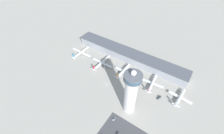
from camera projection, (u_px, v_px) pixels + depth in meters
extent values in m
plane|color=#9E9B93|center=(106.00, 85.00, 225.97)|extent=(1000.00, 1000.00, 0.00)
cube|color=#9399A3|center=(129.00, 56.00, 262.60)|extent=(203.17, 22.00, 14.92)
cube|color=#4C515B|center=(129.00, 52.00, 256.86)|extent=(203.17, 25.00, 1.60)
cylinder|color=silver|center=(130.00, 96.00, 177.04)|extent=(14.57, 14.57, 57.61)
cylinder|color=#565B66|center=(133.00, 79.00, 156.75)|extent=(20.36, 20.36, 0.80)
cylinder|color=#334C60|center=(133.00, 77.00, 154.66)|extent=(18.73, 18.73, 5.21)
cylinder|color=#565B66|center=(133.00, 75.00, 152.50)|extent=(20.36, 20.36, 1.00)
sphere|color=white|center=(134.00, 73.00, 150.11)|extent=(5.90, 5.90, 5.90)
cylinder|color=white|center=(81.00, 52.00, 275.47)|extent=(4.01, 31.25, 3.63)
cone|color=white|center=(87.00, 48.00, 285.68)|extent=(3.67, 3.31, 3.63)
cone|color=white|center=(74.00, 57.00, 264.94)|extent=(3.32, 4.40, 3.27)
cube|color=white|center=(81.00, 52.00, 276.28)|extent=(41.96, 4.91, 0.44)
cylinder|color=#A8A8B2|center=(78.00, 51.00, 281.22)|extent=(2.05, 4.02, 2.00)
cylinder|color=#A8A8B2|center=(85.00, 54.00, 274.05)|extent=(2.05, 4.02, 2.00)
cube|color=#197FB2|center=(73.00, 56.00, 261.14)|extent=(0.33, 2.80, 5.81)
cube|color=white|center=(74.00, 58.00, 263.93)|extent=(10.20, 2.12, 0.24)
cylinder|color=black|center=(86.00, 50.00, 286.14)|extent=(0.28, 0.28, 2.52)
cylinder|color=black|center=(82.00, 54.00, 276.47)|extent=(0.28, 0.28, 2.52)
cylinder|color=black|center=(80.00, 53.00, 278.54)|extent=(0.28, 0.28, 2.52)
cylinder|color=silver|center=(102.00, 63.00, 255.30)|extent=(4.59, 33.81, 3.89)
cone|color=silver|center=(108.00, 57.00, 266.27)|extent=(3.96, 3.58, 3.89)
cone|color=silver|center=(94.00, 69.00, 244.00)|extent=(3.60, 4.74, 3.50)
cube|color=silver|center=(102.00, 63.00, 256.17)|extent=(40.25, 5.23, 0.44)
cylinder|color=#A8A8B2|center=(98.00, 61.00, 261.06)|extent=(2.23, 4.32, 2.14)
cylinder|color=#A8A8B2|center=(106.00, 65.00, 254.10)|extent=(2.23, 4.32, 2.14)
cube|color=red|center=(94.00, 67.00, 239.93)|extent=(0.36, 2.81, 6.23)
cube|color=silver|center=(94.00, 69.00, 242.94)|extent=(10.94, 2.22, 0.24)
cylinder|color=black|center=(107.00, 59.00, 266.63)|extent=(0.28, 0.28, 2.16)
cylinder|color=black|center=(103.00, 65.00, 256.21)|extent=(0.28, 0.28, 2.16)
cylinder|color=black|center=(100.00, 63.00, 258.46)|extent=(0.28, 0.28, 2.16)
cylinder|color=silver|center=(123.00, 71.00, 240.13)|extent=(4.89, 27.57, 4.17)
cone|color=silver|center=(128.00, 66.00, 249.29)|extent=(4.26, 3.86, 4.17)
cone|color=silver|center=(118.00, 77.00, 230.61)|extent=(3.88, 5.10, 3.75)
cube|color=silver|center=(123.00, 71.00, 240.96)|extent=(31.77, 5.23, 0.44)
cylinder|color=#A8A8B2|center=(120.00, 70.00, 245.19)|extent=(2.41, 4.64, 2.29)
cylinder|color=#A8A8B2|center=(127.00, 73.00, 239.66)|extent=(2.41, 4.64, 2.29)
cube|color=orange|center=(117.00, 75.00, 226.26)|extent=(0.37, 2.81, 6.67)
cube|color=silver|center=(117.00, 78.00, 229.50)|extent=(11.72, 2.31, 0.24)
cylinder|color=black|center=(127.00, 68.00, 249.82)|extent=(0.28, 0.28, 2.54)
cylinder|color=black|center=(125.00, 73.00, 241.10)|extent=(0.28, 0.28, 2.54)
cylinder|color=black|center=(122.00, 72.00, 243.53)|extent=(0.28, 0.28, 2.54)
cylinder|color=silver|center=(152.00, 83.00, 222.11)|extent=(5.92, 29.05, 3.63)
cone|color=silver|center=(156.00, 76.00, 232.19)|extent=(3.88, 3.55, 3.63)
cone|color=silver|center=(149.00, 91.00, 211.70)|extent=(3.60, 4.60, 3.27)
cube|color=silver|center=(152.00, 83.00, 222.92)|extent=(33.93, 7.07, 0.44)
cylinder|color=#A8A8B2|center=(148.00, 81.00, 226.79)|extent=(2.31, 4.14, 2.00)
cylinder|color=#A8A8B2|center=(157.00, 85.00, 221.82)|extent=(2.31, 4.14, 2.00)
cube|color=red|center=(149.00, 89.00, 207.87)|extent=(0.52, 2.81, 5.81)
cube|color=silver|center=(148.00, 91.00, 210.65)|extent=(10.30, 2.80, 0.24)
cylinder|color=black|center=(155.00, 79.00, 232.62)|extent=(0.28, 0.28, 2.74)
cylinder|color=black|center=(154.00, 85.00, 223.29)|extent=(0.28, 0.28, 2.74)
cylinder|color=black|center=(150.00, 84.00, 225.08)|extent=(0.28, 0.28, 2.74)
cylinder|color=white|center=(180.00, 97.00, 204.56)|extent=(5.76, 24.53, 3.84)
cone|color=white|center=(184.00, 91.00, 212.38)|extent=(4.11, 3.75, 3.84)
cone|color=white|center=(176.00, 105.00, 196.41)|extent=(3.81, 4.87, 3.46)
cube|color=white|center=(180.00, 97.00, 205.30)|extent=(32.91, 6.98, 0.44)
cylinder|color=#A8A8B2|center=(175.00, 95.00, 209.73)|extent=(2.44, 4.38, 2.11)
cylinder|color=#A8A8B2|center=(185.00, 100.00, 203.61)|extent=(2.44, 4.38, 2.11)
cube|color=#197FB2|center=(177.00, 103.00, 192.42)|extent=(0.52, 2.81, 6.15)
cube|color=white|center=(176.00, 105.00, 195.40)|extent=(10.88, 2.85, 0.24)
cylinder|color=black|center=(182.00, 93.00, 212.83)|extent=(0.28, 0.28, 2.20)
cylinder|color=black|center=(181.00, 100.00, 205.28)|extent=(0.28, 0.28, 2.20)
cylinder|color=black|center=(177.00, 98.00, 207.68)|extent=(0.28, 0.28, 2.20)
cube|color=black|center=(159.00, 98.00, 208.74)|extent=(4.03, 6.54, 0.12)
cube|color=#2D333D|center=(159.00, 98.00, 208.28)|extent=(4.50, 7.68, 1.42)
cube|color=#232D38|center=(160.00, 97.00, 207.70)|extent=(2.57, 2.72, 1.16)
cube|color=black|center=(82.00, 52.00, 281.92)|extent=(6.91, 4.24, 0.12)
cube|color=silver|center=(82.00, 52.00, 281.38)|extent=(8.12, 4.75, 1.67)
cube|color=#232D38|center=(82.00, 52.00, 279.87)|extent=(2.87, 2.65, 1.37)
cube|color=black|center=(106.00, 67.00, 253.20)|extent=(5.66, 6.42, 0.12)
cube|color=silver|center=(106.00, 67.00, 252.78)|extent=(6.48, 7.44, 1.33)
cube|color=#232D38|center=(106.00, 66.00, 252.12)|extent=(2.99, 3.04, 1.09)
cube|color=black|center=(117.00, 134.00, 173.44)|extent=(1.85, 3.44, 0.12)
cube|color=black|center=(117.00, 133.00, 173.19)|extent=(1.95, 4.08, 0.83)
cube|color=#232D38|center=(117.00, 133.00, 172.73)|extent=(1.65, 2.27, 0.68)
cube|color=black|center=(114.00, 119.00, 186.22)|extent=(1.73, 3.86, 0.12)
cube|color=silver|center=(114.00, 119.00, 186.01)|extent=(1.80, 4.59, 0.75)
cube|color=#232D38|center=(114.00, 119.00, 185.60)|extent=(1.58, 2.53, 0.61)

